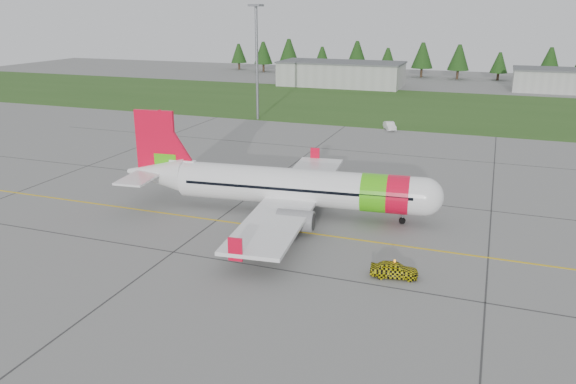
% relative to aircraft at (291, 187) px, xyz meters
% --- Properties ---
extents(ground, '(320.00, 320.00, 0.00)m').
position_rel_aircraft_xyz_m(ground, '(8.89, -12.24, -2.84)').
color(ground, gray).
rests_on(ground, ground).
extents(aircraft, '(32.44, 30.05, 9.83)m').
position_rel_aircraft_xyz_m(aircraft, '(0.00, 0.00, 0.00)').
color(aircraft, white).
rests_on(aircraft, ground).
extents(follow_me_car, '(1.47, 1.65, 3.65)m').
position_rel_aircraft_xyz_m(follow_me_car, '(12.17, -10.40, -1.01)').
color(follow_me_car, '#F7EB0D').
rests_on(follow_me_car, ground).
extents(service_van, '(1.88, 1.84, 4.16)m').
position_rel_aircraft_xyz_m(service_van, '(1.78, 44.51, -0.76)').
color(service_van, white).
rests_on(service_van, ground).
extents(grass_strip, '(320.00, 50.00, 0.03)m').
position_rel_aircraft_xyz_m(grass_strip, '(8.89, 69.76, -2.82)').
color(grass_strip, '#30561E').
rests_on(grass_strip, ground).
extents(taxi_guideline, '(120.00, 0.25, 0.02)m').
position_rel_aircraft_xyz_m(taxi_guideline, '(8.89, -4.24, -2.82)').
color(taxi_guideline, gold).
rests_on(taxi_guideline, ground).
extents(hangar_west, '(32.00, 14.00, 6.00)m').
position_rel_aircraft_xyz_m(hangar_west, '(-21.11, 97.76, 0.16)').
color(hangar_west, '#A8A8A3').
rests_on(hangar_west, ground).
extents(hangar_east, '(24.00, 12.00, 5.20)m').
position_rel_aircraft_xyz_m(hangar_east, '(33.89, 105.76, -0.24)').
color(hangar_east, '#A8A8A3').
rests_on(hangar_east, ground).
extents(floodlight_mast, '(0.50, 0.50, 20.00)m').
position_rel_aircraft_xyz_m(floodlight_mast, '(-23.11, 45.76, 7.16)').
color(floodlight_mast, slate).
rests_on(floodlight_mast, ground).
extents(treeline, '(160.00, 8.00, 10.00)m').
position_rel_aircraft_xyz_m(treeline, '(8.89, 125.76, 2.16)').
color(treeline, '#1C3F14').
rests_on(treeline, ground).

